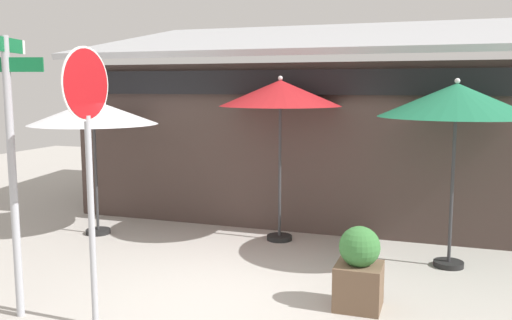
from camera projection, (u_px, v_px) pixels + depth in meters
The scene contains 8 objects.
ground_plane at pixel (229, 296), 7.18m from camera, with size 28.00×28.00×0.10m, color #ADA8A0.
cafe_building at pixel (316, 133), 12.17m from camera, with size 9.45×5.35×4.27m.
street_sign_post at pixel (11, 150), 6.21m from camera, with size 0.80×0.86×3.24m.
stop_sign at pixel (88, 134), 5.91m from camera, with size 0.07×0.80×3.11m.
patio_umbrella_ivory_left at pixel (93, 113), 9.76m from camera, with size 2.27×2.27×2.51m.
patio_umbrella_crimson_center at pixel (280, 94), 9.30m from camera, with size 2.09×2.09×2.86m.
patio_umbrella_forest_green_right at pixel (456, 101), 7.89m from camera, with size 2.24×2.24×2.80m.
sidewalk_planter at pixel (359, 269), 6.63m from camera, with size 0.55×0.55×1.02m.
Camera 1 is at (2.56, -6.39, 2.69)m, focal length 38.49 mm.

